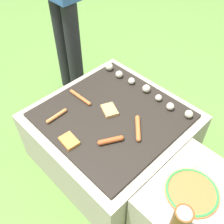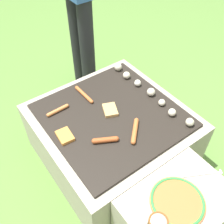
{
  "view_description": "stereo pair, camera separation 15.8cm",
  "coord_description": "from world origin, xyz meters",
  "px_view_note": "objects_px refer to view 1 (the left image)",
  "views": [
    {
      "loc": [
        0.79,
        -0.78,
        1.57
      ],
      "look_at": [
        0.0,
        0.0,
        0.44
      ],
      "focal_mm": 42.0,
      "sensor_mm": 36.0,
      "label": 1
    },
    {
      "loc": [
        0.89,
        -0.66,
        1.57
      ],
      "look_at": [
        0.0,
        0.0,
        0.44
      ],
      "focal_mm": 42.0,
      "sensor_mm": 36.0,
      "label": 2
    }
  ],
  "objects_px": {
    "sausage_front_center": "(57,116)",
    "fork_utensil": "(212,162)",
    "condiment_bottle": "(181,222)",
    "plate_colorful": "(192,192)"
  },
  "relations": [
    {
      "from": "plate_colorful",
      "to": "fork_utensil",
      "type": "relative_size",
      "value": 1.38
    },
    {
      "from": "sausage_front_center",
      "to": "fork_utensil",
      "type": "bearing_deg",
      "value": 24.73
    },
    {
      "from": "plate_colorful",
      "to": "fork_utensil",
      "type": "xyz_separation_m",
      "value": [
        -0.02,
        0.22,
        -0.01
      ]
    },
    {
      "from": "sausage_front_center",
      "to": "fork_utensil",
      "type": "xyz_separation_m",
      "value": [
        0.83,
        0.38,
        -0.01
      ]
    },
    {
      "from": "condiment_bottle",
      "to": "fork_utensil",
      "type": "relative_size",
      "value": 1.23
    },
    {
      "from": "sausage_front_center",
      "to": "fork_utensil",
      "type": "relative_size",
      "value": 0.83
    },
    {
      "from": "fork_utensil",
      "to": "plate_colorful",
      "type": "bearing_deg",
      "value": -84.38
    },
    {
      "from": "plate_colorful",
      "to": "fork_utensil",
      "type": "height_order",
      "value": "plate_colorful"
    },
    {
      "from": "plate_colorful",
      "to": "condiment_bottle",
      "type": "xyz_separation_m",
      "value": [
        0.05,
        -0.2,
        0.1
      ]
    },
    {
      "from": "plate_colorful",
      "to": "condiment_bottle",
      "type": "distance_m",
      "value": 0.23
    }
  ]
}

